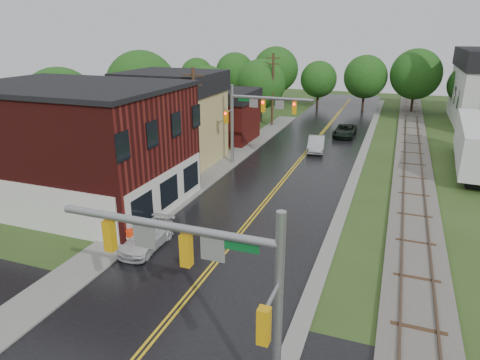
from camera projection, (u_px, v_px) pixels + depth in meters
The scene contains 20 objects.
main_road at pixel (299, 161), 40.23m from camera, with size 10.00×90.00×0.02m, color black.
curb_right at pixel (363, 153), 42.88m from camera, with size 0.80×70.00×0.12m, color gray.
sidewalk_left at pixel (218, 169), 37.85m from camera, with size 2.40×50.00×0.12m, color gray.
brick_building at pixel (77, 145), 29.69m from camera, with size 14.30×10.30×8.30m.
yellow_house at pixel (173, 127), 39.24m from camera, with size 8.00×7.00×6.40m, color tan.
darkred_building at pixel (221, 120), 47.20m from camera, with size 7.00×6.00×4.40m, color #3F0F0C.
railroad at pixel (412, 156), 41.34m from camera, with size 3.20×80.00×0.30m.
traffic_signal_near at pixel (210, 270), 12.69m from camera, with size 7.34×0.30×7.20m.
traffic_signal_far at pixel (255, 112), 37.06m from camera, with size 7.34×0.43×7.20m.
utility_pole_b at pixel (195, 123), 33.82m from camera, with size 1.80×0.28×9.00m.
utility_pole_c at pixel (273, 89), 53.26m from camera, with size 1.80×0.28×9.00m.
tree_left_a at pixel (62, 108), 37.88m from camera, with size 6.80×6.80×8.67m.
tree_left_b at pixel (142, 88), 45.86m from camera, with size 7.60×7.60×9.69m.
tree_left_c at pixel (208, 92), 52.02m from camera, with size 6.00×6.00×7.65m.
tree_left_e at pixel (262, 85), 55.58m from camera, with size 6.40×6.40×8.16m.
suv_dark at pixel (345, 131), 49.13m from camera, with size 2.28×4.94×1.37m, color black.
sedan_silver at pixel (316, 144), 43.26m from camera, with size 1.59×4.57×1.51m, color #A6A6AB.
pickup_white at pixel (147, 238), 24.11m from camera, with size 1.70×4.19×1.22m, color silver.
semi_trailer at pixel (477, 142), 36.93m from camera, with size 3.81×13.81×4.21m.
construction_barrel at pixel (132, 239), 24.01m from camera, with size 0.64×0.64×1.14m, color red.
Camera 1 is at (8.17, -8.06, 11.74)m, focal length 32.00 mm.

